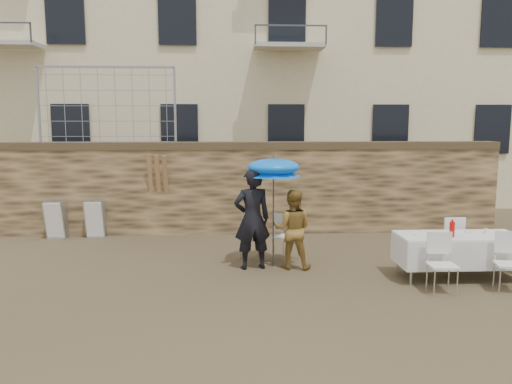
{
  "coord_description": "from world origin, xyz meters",
  "views": [
    {
      "loc": [
        -0.07,
        -7.16,
        2.71
      ],
      "look_at": [
        0.4,
        2.2,
        1.4
      ],
      "focal_mm": 35.0,
      "sensor_mm": 36.0,
      "label": 1
    }
  ],
  "objects_px": {
    "couple_chair_right": "(286,236)",
    "chair_stack_right": "(97,217)",
    "couple_chair_left": "(251,237)",
    "table_chair_back": "(449,240)",
    "woman_dress": "(292,229)",
    "table_chair_front_right": "(510,263)",
    "umbrella": "(274,171)",
    "table_chair_front_left": "(443,264)",
    "man_suit": "(252,219)",
    "soda_bottle": "(452,229)",
    "chair_stack_left": "(59,218)",
    "banquet_table": "(459,237)"
  },
  "relations": [
    {
      "from": "couple_chair_right",
      "to": "chair_stack_right",
      "type": "height_order",
      "value": "couple_chair_right"
    },
    {
      "from": "couple_chair_left",
      "to": "table_chair_back",
      "type": "bearing_deg",
      "value": 162.75
    },
    {
      "from": "woman_dress",
      "to": "table_chair_front_right",
      "type": "relative_size",
      "value": 1.55
    },
    {
      "from": "woman_dress",
      "to": "umbrella",
      "type": "relative_size",
      "value": 0.76
    },
    {
      "from": "couple_chair_left",
      "to": "table_chair_front_left",
      "type": "xyz_separation_m",
      "value": [
        2.97,
        -2.06,
        0.0
      ]
    },
    {
      "from": "man_suit",
      "to": "soda_bottle",
      "type": "height_order",
      "value": "man_suit"
    },
    {
      "from": "table_chair_front_left",
      "to": "table_chair_front_right",
      "type": "xyz_separation_m",
      "value": [
        1.1,
        0.0,
        0.0
      ]
    },
    {
      "from": "table_chair_front_right",
      "to": "chair_stack_left",
      "type": "distance_m",
      "value": 9.6
    },
    {
      "from": "table_chair_back",
      "to": "couple_chair_right",
      "type": "bearing_deg",
      "value": -10.43
    },
    {
      "from": "chair_stack_right",
      "to": "man_suit",
      "type": "bearing_deg",
      "value": -38.2
    },
    {
      "from": "couple_chair_left",
      "to": "banquet_table",
      "type": "bearing_deg",
      "value": 150.3
    },
    {
      "from": "couple_chair_left",
      "to": "soda_bottle",
      "type": "height_order",
      "value": "soda_bottle"
    },
    {
      "from": "woman_dress",
      "to": "banquet_table",
      "type": "xyz_separation_m",
      "value": [
        2.82,
        -0.76,
        -0.01
      ]
    },
    {
      "from": "umbrella",
      "to": "woman_dress",
      "type": "bearing_deg",
      "value": -15.95
    },
    {
      "from": "man_suit",
      "to": "table_chair_front_left",
      "type": "height_order",
      "value": "man_suit"
    },
    {
      "from": "banquet_table",
      "to": "chair_stack_left",
      "type": "height_order",
      "value": "chair_stack_left"
    },
    {
      "from": "umbrella",
      "to": "table_chair_back",
      "type": "xyz_separation_m",
      "value": [
        3.37,
        -0.06,
        -1.35
      ]
    },
    {
      "from": "couple_chair_left",
      "to": "table_chair_front_left",
      "type": "relative_size",
      "value": 1.0
    },
    {
      "from": "table_chair_front_left",
      "to": "chair_stack_left",
      "type": "distance_m",
      "value": 8.63
    },
    {
      "from": "couple_chair_left",
      "to": "table_chair_front_right",
      "type": "relative_size",
      "value": 1.0
    },
    {
      "from": "umbrella",
      "to": "banquet_table",
      "type": "distance_m",
      "value": 3.46
    },
    {
      "from": "man_suit",
      "to": "woman_dress",
      "type": "height_order",
      "value": "man_suit"
    },
    {
      "from": "man_suit",
      "to": "table_chair_back",
      "type": "height_order",
      "value": "man_suit"
    },
    {
      "from": "couple_chair_right",
      "to": "table_chair_front_left",
      "type": "height_order",
      "value": "same"
    },
    {
      "from": "soda_bottle",
      "to": "chair_stack_left",
      "type": "relative_size",
      "value": 0.28
    },
    {
      "from": "table_chair_front_left",
      "to": "table_chair_back",
      "type": "bearing_deg",
      "value": 64.85
    },
    {
      "from": "table_chair_front_left",
      "to": "chair_stack_right",
      "type": "xyz_separation_m",
      "value": [
        -6.57,
        4.34,
        -0.02
      ]
    },
    {
      "from": "banquet_table",
      "to": "table_chair_front_right",
      "type": "distance_m",
      "value": 0.94
    },
    {
      "from": "soda_bottle",
      "to": "table_chair_front_left",
      "type": "distance_m",
      "value": 0.84
    },
    {
      "from": "couple_chair_left",
      "to": "table_chair_back",
      "type": "xyz_separation_m",
      "value": [
        3.77,
        -0.51,
        0.0
      ]
    },
    {
      "from": "man_suit",
      "to": "umbrella",
      "type": "relative_size",
      "value": 0.97
    },
    {
      "from": "umbrella",
      "to": "chair_stack_right",
      "type": "bearing_deg",
      "value": 145.66
    },
    {
      "from": "umbrella",
      "to": "soda_bottle",
      "type": "relative_size",
      "value": 7.47
    },
    {
      "from": "man_suit",
      "to": "table_chair_back",
      "type": "relative_size",
      "value": 1.96
    },
    {
      "from": "couple_chair_left",
      "to": "table_chair_back",
      "type": "relative_size",
      "value": 1.0
    },
    {
      "from": "soda_bottle",
      "to": "table_chair_back",
      "type": "height_order",
      "value": "soda_bottle"
    },
    {
      "from": "chair_stack_right",
      "to": "soda_bottle",
      "type": "bearing_deg",
      "value": -28.21
    },
    {
      "from": "man_suit",
      "to": "table_chair_front_right",
      "type": "bearing_deg",
      "value": 147.43
    },
    {
      "from": "table_chair_front_left",
      "to": "couple_chair_right",
      "type": "bearing_deg",
      "value": 139.97
    },
    {
      "from": "woman_dress",
      "to": "umbrella",
      "type": "xyz_separation_m",
      "value": [
        -0.35,
        0.1,
        1.09
      ]
    },
    {
      "from": "couple_chair_right",
      "to": "table_chair_front_left",
      "type": "relative_size",
      "value": 1.0
    },
    {
      "from": "umbrella",
      "to": "soda_bottle",
      "type": "bearing_deg",
      "value": -18.74
    },
    {
      "from": "soda_bottle",
      "to": "chair_stack_left",
      "type": "bearing_deg",
      "value": 154.59
    },
    {
      "from": "chair_stack_right",
      "to": "woman_dress",
      "type": "bearing_deg",
      "value": -33.07
    },
    {
      "from": "man_suit",
      "to": "chair_stack_right",
      "type": "bearing_deg",
      "value": -50.45
    },
    {
      "from": "woman_dress",
      "to": "couple_chair_left",
      "type": "distance_m",
      "value": 0.97
    },
    {
      "from": "couple_chair_left",
      "to": "soda_bottle",
      "type": "distance_m",
      "value": 3.7
    },
    {
      "from": "table_chair_front_right",
      "to": "chair_stack_left",
      "type": "height_order",
      "value": "table_chair_front_right"
    },
    {
      "from": "woman_dress",
      "to": "couple_chair_right",
      "type": "height_order",
      "value": "woman_dress"
    },
    {
      "from": "couple_chair_left",
      "to": "couple_chair_right",
      "type": "xyz_separation_m",
      "value": [
        0.7,
        0.0,
        0.0
      ]
    }
  ]
}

